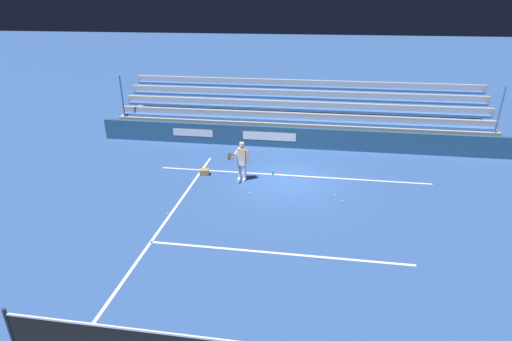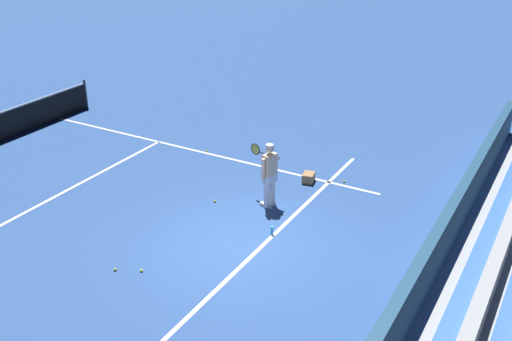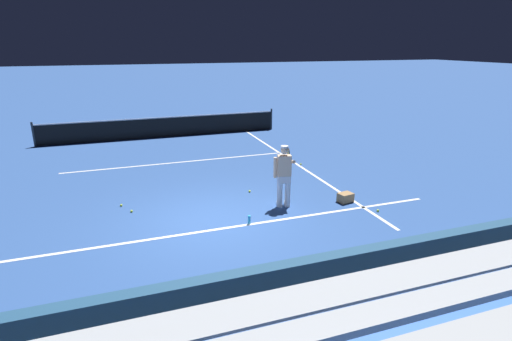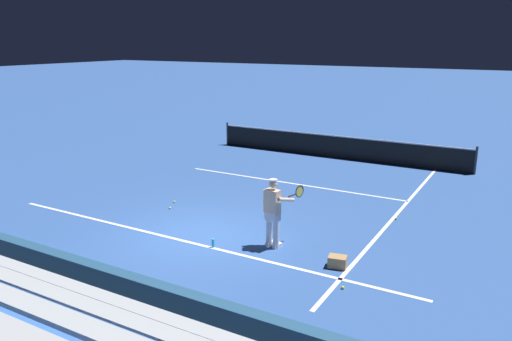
{
  "view_description": "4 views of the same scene",
  "coord_description": "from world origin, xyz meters",
  "px_view_note": "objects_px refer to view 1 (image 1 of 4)",
  "views": [
    {
      "loc": [
        -0.91,
        15.8,
        7.2
      ],
      "look_at": [
        1.25,
        1.75,
        1.11
      ],
      "focal_mm": 28.0,
      "sensor_mm": 36.0,
      "label": 1
    },
    {
      "loc": [
        -9.96,
        -6.19,
        7.4
      ],
      "look_at": [
        1.48,
        0.35,
        1.23
      ],
      "focal_mm": 42.0,
      "sensor_mm": 36.0,
      "label": 2
    },
    {
      "loc": [
        -2.0,
        -9.05,
        4.3
      ],
      "look_at": [
        1.61,
        1.27,
        0.79
      ],
      "focal_mm": 28.0,
      "sensor_mm": 36.0,
      "label": 3
    },
    {
      "loc": [
        7.33,
        -9.73,
        4.93
      ],
      "look_at": [
        0.64,
        1.99,
        1.35
      ],
      "focal_mm": 35.0,
      "sensor_mm": 36.0,
      "label": 4
    }
  ],
  "objects_px": {
    "ball_box_cardboard": "(204,172)",
    "tennis_ball_midcourt": "(343,202)",
    "tennis_ball_far_left": "(249,194)",
    "tennis_ball_on_baseline": "(168,213)",
    "tennis_ball_stray_back": "(200,166)",
    "tennis_player": "(242,161)",
    "water_bottle": "(273,172)",
    "tennis_ball_by_box": "(336,195)"
  },
  "relations": [
    {
      "from": "ball_box_cardboard",
      "to": "tennis_ball_midcourt",
      "type": "height_order",
      "value": "ball_box_cardboard"
    },
    {
      "from": "ball_box_cardboard",
      "to": "tennis_ball_far_left",
      "type": "bearing_deg",
      "value": 145.15
    },
    {
      "from": "ball_box_cardboard",
      "to": "tennis_ball_on_baseline",
      "type": "relative_size",
      "value": 6.06
    },
    {
      "from": "tennis_ball_on_baseline",
      "to": "tennis_ball_far_left",
      "type": "xyz_separation_m",
      "value": [
        -2.67,
        -2.05,
        0.0
      ]
    },
    {
      "from": "ball_box_cardboard",
      "to": "tennis_ball_stray_back",
      "type": "xyz_separation_m",
      "value": [
        0.46,
        -0.89,
        -0.1
      ]
    },
    {
      "from": "tennis_ball_midcourt",
      "to": "tennis_ball_on_baseline",
      "type": "bearing_deg",
      "value": 16.76
    },
    {
      "from": "tennis_ball_far_left",
      "to": "tennis_ball_stray_back",
      "type": "xyz_separation_m",
      "value": [
        2.77,
        -2.51,
        0.0
      ]
    },
    {
      "from": "tennis_ball_midcourt",
      "to": "ball_box_cardboard",
      "type": "bearing_deg",
      "value": -16.27
    },
    {
      "from": "tennis_player",
      "to": "tennis_ball_stray_back",
      "type": "bearing_deg",
      "value": -28.19
    },
    {
      "from": "tennis_ball_stray_back",
      "to": "water_bottle",
      "type": "bearing_deg",
      "value": 173.06
    },
    {
      "from": "tennis_player",
      "to": "tennis_ball_by_box",
      "type": "distance_m",
      "value": 4.18
    },
    {
      "from": "tennis_ball_midcourt",
      "to": "tennis_ball_by_box",
      "type": "relative_size",
      "value": 1.0
    },
    {
      "from": "tennis_ball_far_left",
      "to": "water_bottle",
      "type": "relative_size",
      "value": 0.3
    },
    {
      "from": "tennis_ball_midcourt",
      "to": "tennis_ball_by_box",
      "type": "xyz_separation_m",
      "value": [
        0.25,
        -0.52,
        0.0
      ]
    },
    {
      "from": "tennis_ball_on_baseline",
      "to": "tennis_ball_midcourt",
      "type": "height_order",
      "value": "same"
    },
    {
      "from": "ball_box_cardboard",
      "to": "tennis_ball_midcourt",
      "type": "relative_size",
      "value": 6.06
    },
    {
      "from": "ball_box_cardboard",
      "to": "tennis_ball_stray_back",
      "type": "bearing_deg",
      "value": -62.91
    },
    {
      "from": "tennis_ball_on_baseline",
      "to": "water_bottle",
      "type": "distance_m",
      "value": 5.34
    },
    {
      "from": "tennis_ball_by_box",
      "to": "tennis_player",
      "type": "bearing_deg",
      "value": -13.18
    },
    {
      "from": "tennis_ball_midcourt",
      "to": "tennis_ball_stray_back",
      "type": "bearing_deg",
      "value": -22.26
    },
    {
      "from": "tennis_ball_on_baseline",
      "to": "water_bottle",
      "type": "height_order",
      "value": "water_bottle"
    },
    {
      "from": "tennis_ball_far_left",
      "to": "tennis_ball_by_box",
      "type": "bearing_deg",
      "value": -173.69
    },
    {
      "from": "tennis_ball_by_box",
      "to": "water_bottle",
      "type": "distance_m",
      "value": 3.22
    },
    {
      "from": "water_bottle",
      "to": "tennis_ball_midcourt",
      "type": "bearing_deg",
      "value": 143.33
    },
    {
      "from": "tennis_ball_on_baseline",
      "to": "water_bottle",
      "type": "relative_size",
      "value": 0.3
    },
    {
      "from": "tennis_ball_by_box",
      "to": "tennis_ball_stray_back",
      "type": "distance_m",
      "value": 6.56
    },
    {
      "from": "water_bottle",
      "to": "tennis_ball_on_baseline",
      "type": "bearing_deg",
      "value": 50.78
    },
    {
      "from": "tennis_ball_stray_back",
      "to": "water_bottle",
      "type": "xyz_separation_m",
      "value": [
        -3.48,
        0.42,
        0.08
      ]
    },
    {
      "from": "ball_box_cardboard",
      "to": "water_bottle",
      "type": "xyz_separation_m",
      "value": [
        -3.02,
        -0.47,
        -0.02
      ]
    },
    {
      "from": "ball_box_cardboard",
      "to": "tennis_ball_midcourt",
      "type": "xyz_separation_m",
      "value": [
        -6.0,
        1.75,
        -0.1
      ]
    },
    {
      "from": "tennis_ball_midcourt",
      "to": "tennis_ball_stray_back",
      "type": "distance_m",
      "value": 6.98
    },
    {
      "from": "tennis_ball_by_box",
      "to": "tennis_ball_stray_back",
      "type": "height_order",
      "value": "same"
    },
    {
      "from": "tennis_player",
      "to": "ball_box_cardboard",
      "type": "xyz_separation_m",
      "value": [
        1.77,
        -0.3,
        -0.76
      ]
    },
    {
      "from": "tennis_ball_stray_back",
      "to": "tennis_player",
      "type": "bearing_deg",
      "value": 151.81
    },
    {
      "from": "tennis_player",
      "to": "tennis_ball_by_box",
      "type": "height_order",
      "value": "tennis_player"
    },
    {
      "from": "ball_box_cardboard",
      "to": "tennis_ball_stray_back",
      "type": "height_order",
      "value": "ball_box_cardboard"
    },
    {
      "from": "tennis_ball_by_box",
      "to": "tennis_ball_stray_back",
      "type": "xyz_separation_m",
      "value": [
        6.21,
        -2.13,
        0.0
      ]
    },
    {
      "from": "ball_box_cardboard",
      "to": "tennis_ball_far_left",
      "type": "height_order",
      "value": "ball_box_cardboard"
    },
    {
      "from": "tennis_ball_stray_back",
      "to": "water_bottle",
      "type": "relative_size",
      "value": 0.3
    },
    {
      "from": "tennis_ball_far_left",
      "to": "water_bottle",
      "type": "xyz_separation_m",
      "value": [
        -0.7,
        -2.08,
        0.08
      ]
    },
    {
      "from": "tennis_player",
      "to": "tennis_ball_far_left",
      "type": "distance_m",
      "value": 1.66
    },
    {
      "from": "tennis_ball_far_left",
      "to": "tennis_ball_midcourt",
      "type": "relative_size",
      "value": 1.0
    }
  ]
}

